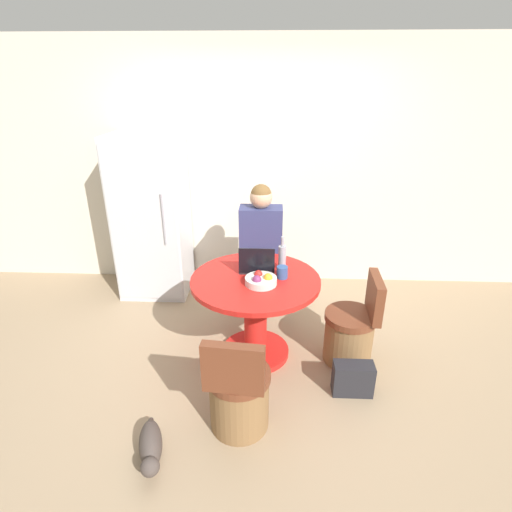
{
  "coord_description": "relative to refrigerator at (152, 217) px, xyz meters",
  "views": [
    {
      "loc": [
        0.11,
        -2.68,
        2.2
      ],
      "look_at": [
        -0.02,
        0.24,
        0.88
      ],
      "focal_mm": 28.0,
      "sensor_mm": 36.0,
      "label": 1
    }
  ],
  "objects": [
    {
      "name": "ground_plane",
      "position": [
        1.17,
        -1.26,
        -0.85
      ],
      "size": [
        12.0,
        12.0,
        0.0
      ],
      "primitive_type": "plane",
      "color": "#9E8466"
    },
    {
      "name": "wall_back",
      "position": [
        1.17,
        0.36,
        0.45
      ],
      "size": [
        7.0,
        0.06,
        2.6
      ],
      "color": "beige",
      "rests_on": "ground_plane"
    },
    {
      "name": "refrigerator",
      "position": [
        0.0,
        0.0,
        0.0
      ],
      "size": [
        0.7,
        0.64,
        1.7
      ],
      "color": "silver",
      "rests_on": "ground_plane"
    },
    {
      "name": "dining_table",
      "position": [
        1.14,
        -1.12,
        -0.37
      ],
      "size": [
        1.04,
        1.04,
        0.73
      ],
      "color": "red",
      "rests_on": "ground_plane"
    },
    {
      "name": "chair_right_side",
      "position": [
        1.94,
        -1.16,
        -0.58
      ],
      "size": [
        0.43,
        0.42,
        0.78
      ],
      "rotation": [
        0.0,
        0.0,
        -1.62
      ],
      "color": "brown",
      "rests_on": "ground_plane"
    },
    {
      "name": "chair_near_camera",
      "position": [
        1.07,
        -1.91,
        -0.58
      ],
      "size": [
        0.42,
        0.43,
        0.78
      ],
      "rotation": [
        0.0,
        0.0,
        3.05
      ],
      "color": "brown",
      "rests_on": "ground_plane"
    },
    {
      "name": "person_seated",
      "position": [
        1.16,
        -0.38,
        -0.13
      ],
      "size": [
        0.4,
        0.37,
        1.32
      ],
      "rotation": [
        0.0,
        0.0,
        3.14
      ],
      "color": "#2D2D38",
      "rests_on": "ground_plane"
    },
    {
      "name": "laptop",
      "position": [
        1.15,
        -0.99,
        -0.07
      ],
      "size": [
        0.29,
        0.21,
        0.23
      ],
      "rotation": [
        0.0,
        0.0,
        3.14
      ],
      "color": "#232328",
      "rests_on": "dining_table"
    },
    {
      "name": "fruit_bowl",
      "position": [
        1.19,
        -1.21,
        -0.08
      ],
      "size": [
        0.25,
        0.25,
        0.1
      ],
      "color": "beige",
      "rests_on": "dining_table"
    },
    {
      "name": "coffee_cup",
      "position": [
        1.35,
        -1.1,
        -0.07
      ],
      "size": [
        0.09,
        0.09,
        0.1
      ],
      "color": "#2D4C84",
      "rests_on": "dining_table"
    },
    {
      "name": "bottle",
      "position": [
        1.36,
        -0.95,
        -0.0
      ],
      "size": [
        0.06,
        0.06,
        0.29
      ],
      "color": "#9999A3",
      "rests_on": "dining_table"
    },
    {
      "name": "cat",
      "position": [
        0.54,
        -2.19,
        -0.75
      ],
      "size": [
        0.23,
        0.47,
        0.19
      ],
      "rotation": [
        0.0,
        0.0,
        4.99
      ],
      "color": "#473D38",
      "rests_on": "ground_plane"
    },
    {
      "name": "handbag",
      "position": [
        1.9,
        -1.56,
        -0.72
      ],
      "size": [
        0.3,
        0.14,
        0.26
      ],
      "color": "#232328",
      "rests_on": "ground_plane"
    }
  ]
}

